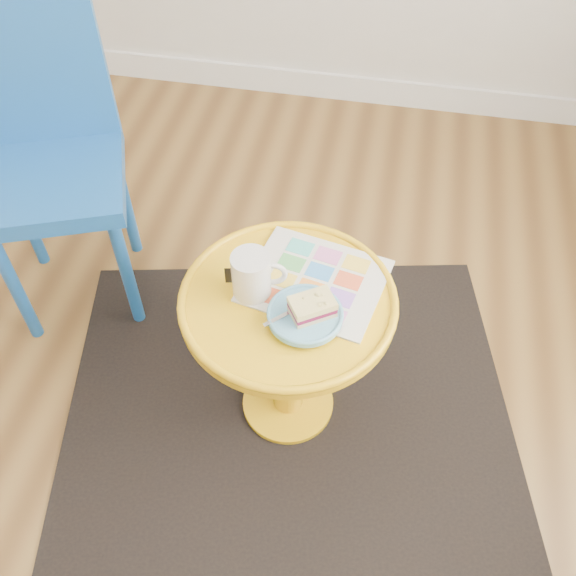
% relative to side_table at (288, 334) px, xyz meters
% --- Properties ---
extents(rug, '(1.50, 1.35, 0.01)m').
position_rel_side_table_xyz_m(rug, '(0.00, -0.00, -0.36)').
color(rug, black).
rests_on(rug, ground).
extents(side_table, '(0.53, 0.53, 0.50)m').
position_rel_side_table_xyz_m(side_table, '(0.00, 0.00, 0.00)').
color(side_table, gold).
rests_on(side_table, ground).
extents(chair, '(0.54, 0.54, 0.93)m').
position_rel_side_table_xyz_m(chair, '(-0.79, 0.39, 0.18)').
color(chair, '#1853A1').
rests_on(chair, ground).
extents(newspaper, '(0.38, 0.34, 0.01)m').
position_rel_side_table_xyz_m(newspaper, '(0.06, 0.07, 0.14)').
color(newspaper, silver).
rests_on(newspaper, side_table).
extents(mug, '(0.13, 0.09, 0.12)m').
position_rel_side_table_xyz_m(mug, '(-0.09, 0.00, 0.21)').
color(mug, silver).
rests_on(mug, side_table).
extents(plate, '(0.18, 0.18, 0.02)m').
position_rel_side_table_xyz_m(plate, '(0.05, -0.06, 0.16)').
color(plate, '#60A7CC').
rests_on(plate, newspaper).
extents(cake_slice, '(0.12, 0.11, 0.04)m').
position_rel_side_table_xyz_m(cake_slice, '(0.07, -0.05, 0.19)').
color(cake_slice, '#D3BC8C').
rests_on(cake_slice, plate).
extents(fork, '(0.11, 0.11, 0.00)m').
position_rel_side_table_xyz_m(fork, '(0.02, -0.06, 0.17)').
color(fork, silver).
rests_on(fork, plate).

